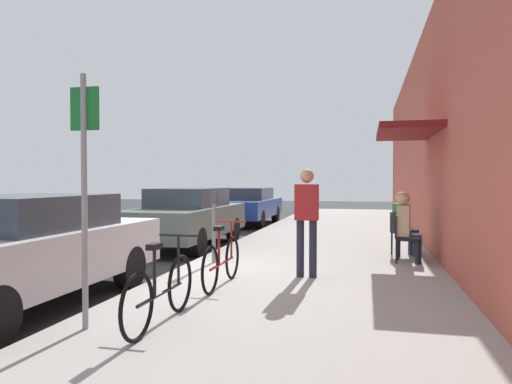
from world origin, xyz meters
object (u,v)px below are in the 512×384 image
object	(u,v)px
parked_car_1	(187,217)
parking_meter	(214,221)
parked_car_2	(248,205)
bicycle_0	(161,291)
street_sign	(84,180)
cafe_chair_1	(401,231)
seated_patron_0	(407,225)
cafe_chair_0	(404,235)
seated_patron_1	(404,221)
pedestrian_standing	(307,214)
bicycle_1	(222,261)
parked_car_0	(22,250)

from	to	relation	value
parked_car_1	parking_meter	xyz separation A→B (m)	(1.55, -2.58, 0.14)
parked_car_2	bicycle_0	bearing A→B (deg)	-79.88
street_sign	cafe_chair_1	size ratio (longest dim) A/B	2.99
parked_car_2	seated_patron_0	world-z (taller)	seated_patron_0
parked_car_2	cafe_chair_0	size ratio (longest dim) A/B	5.06
seated_patron_0	cafe_chair_1	bearing A→B (deg)	94.16
seated_patron_0	seated_patron_1	bearing A→B (deg)	89.93
bicycle_0	seated_patron_0	world-z (taller)	seated_patron_0
pedestrian_standing	seated_patron_0	bearing A→B (deg)	46.82
parked_car_2	seated_patron_1	bearing A→B (deg)	-54.31
street_sign	cafe_chair_0	world-z (taller)	street_sign
cafe_chair_0	pedestrian_standing	xyz separation A→B (m)	(-1.58, -1.76, 0.50)
street_sign	seated_patron_0	world-z (taller)	street_sign
seated_patron_1	bicycle_1	bearing A→B (deg)	-128.56
parking_meter	seated_patron_0	xyz separation A→B (m)	(3.48, 0.84, -0.07)
parked_car_2	seated_patron_1	size ratio (longest dim) A/B	3.41
street_sign	cafe_chair_1	xyz separation A→B (m)	(3.47, 5.60, -1.02)
parked_car_2	cafe_chair_1	size ratio (longest dim) A/B	5.06
bicycle_0	cafe_chair_0	xyz separation A→B (m)	(2.77, 4.55, 0.14)
street_sign	cafe_chair_1	world-z (taller)	street_sign
bicycle_1	cafe_chair_0	world-z (taller)	bicycle_1
cafe_chair_1	seated_patron_1	bearing A→B (deg)	19.84
parking_meter	cafe_chair_1	distance (m)	3.79
street_sign	parking_meter	bearing A→B (deg)	89.28
parking_meter	bicycle_0	bearing A→B (deg)	-80.04
parking_meter	parked_car_1	bearing A→B (deg)	121.01
bicycle_0	pedestrian_standing	distance (m)	3.09
parked_car_1	street_sign	bearing A→B (deg)	-77.14
parked_car_1	seated_patron_0	xyz separation A→B (m)	(5.03, -1.74, 0.06)
cafe_chair_0	cafe_chair_1	xyz separation A→B (m)	(0.00, 0.76, 0.00)
parked_car_0	parked_car_1	world-z (taller)	same
seated_patron_0	parked_car_2	bearing A→B (deg)	122.85
bicycle_0	seated_patron_0	distance (m)	5.36
cafe_chair_0	cafe_chair_1	world-z (taller)	same
bicycle_0	seated_patron_0	xyz separation A→B (m)	(2.83, 4.54, 0.34)
parking_meter	seated_patron_0	size ratio (longest dim) A/B	1.02
parked_car_1	pedestrian_standing	size ratio (longest dim) A/B	2.59
street_sign	seated_patron_1	distance (m)	6.68
parked_car_2	parked_car_0	bearing A→B (deg)	-90.00
street_sign	cafe_chair_0	size ratio (longest dim) A/B	2.99
parked_car_1	parking_meter	world-z (taller)	parked_car_1
cafe_chair_1	bicycle_1	bearing A→B (deg)	-128.15
street_sign	seated_patron_1	size ratio (longest dim) A/B	2.02
cafe_chair_1	pedestrian_standing	distance (m)	3.02
parked_car_2	pedestrian_standing	world-z (taller)	pedestrian_standing
parked_car_1	bicycle_0	bearing A→B (deg)	-70.68
parking_meter	cafe_chair_0	size ratio (longest dim) A/B	1.52
parked_car_0	cafe_chair_1	world-z (taller)	parked_car_0
parked_car_0	parked_car_1	bearing A→B (deg)	90.00
cafe_chair_1	pedestrian_standing	world-z (taller)	pedestrian_standing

